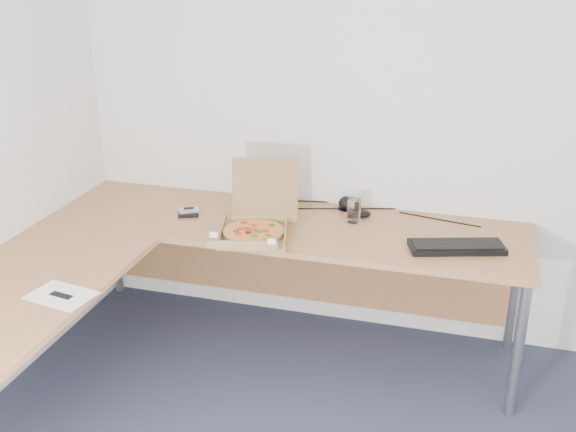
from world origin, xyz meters
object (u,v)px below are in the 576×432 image
(desk, at_px, (196,254))
(drinking_glass, at_px, (354,211))
(pizza_box, at_px, (255,227))
(keyboard, at_px, (456,247))
(wallet, at_px, (189,213))

(desk, xyz_separation_m, drinking_glass, (0.67, 0.54, 0.09))
(desk, distance_m, pizza_box, 0.33)
(drinking_glass, distance_m, keyboard, 0.58)
(desk, relative_size, wallet, 23.48)
(desk, distance_m, drinking_glass, 0.86)
(desk, xyz_separation_m, keyboard, (1.20, 0.33, 0.04))
(pizza_box, bearing_deg, desk, -148.62)
(desk, xyz_separation_m, wallet, (-0.20, 0.39, 0.04))
(desk, distance_m, wallet, 0.44)
(drinking_glass, bearing_deg, desk, -141.08)
(pizza_box, relative_size, drinking_glass, 3.12)
(pizza_box, height_order, keyboard, pizza_box)
(keyboard, bearing_deg, desk, 178.34)
(pizza_box, distance_m, wallet, 0.46)
(drinking_glass, distance_m, wallet, 0.88)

